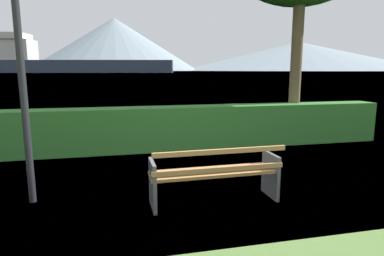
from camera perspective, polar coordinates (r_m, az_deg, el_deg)
The scene contains 8 objects.
ground_plane at distance 5.01m, azimuth 3.77°, elevation -12.52°, with size 1400.00×1400.00×0.00m, color #4C6B33.
water_surface at distance 313.13m, azimuth -12.89°, elevation 9.49°, with size 620.00×620.00×0.00m, color slate.
park_bench at distance 4.80m, azimuth 4.06°, elevation -8.03°, with size 1.89×0.60×0.87m.
hedge_row at distance 8.03m, azimuth -3.10°, elevation 0.01°, with size 10.94×0.65×1.04m, color #2D6B28.
lamp_post at distance 5.19m, azimuth -28.07°, elevation 16.05°, with size 0.30×0.30×3.78m.
cargo_ship_large at distance 219.62m, azimuth -21.46°, elevation 10.61°, with size 117.01×40.54×23.34m.
fishing_boat_near at distance 259.05m, azimuth -23.74°, elevation 8.95°, with size 4.76×3.46×1.45m.
distant_hills at distance 569.56m, azimuth -7.86°, elevation 13.04°, with size 981.76×414.07×85.08m.
Camera 1 is at (-1.35, -4.42, 1.92)m, focal length 30.79 mm.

